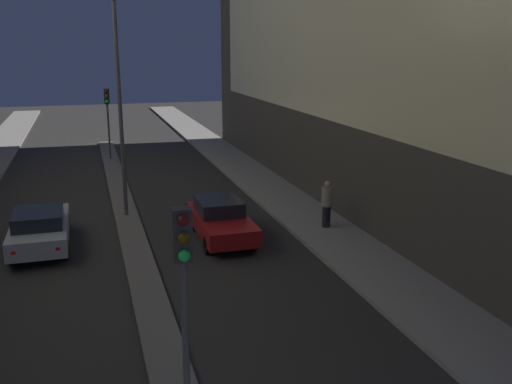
% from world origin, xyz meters
% --- Properties ---
extents(median_strip, '(0.96, 36.24, 0.13)m').
position_xyz_m(median_strip, '(0.00, 19.12, 0.07)').
color(median_strip, '#66605B').
rests_on(median_strip, ground).
extents(traffic_light_near, '(0.32, 0.42, 4.26)m').
position_xyz_m(traffic_light_near, '(0.00, 3.64, 3.27)').
color(traffic_light_near, '#4C4C51').
rests_on(traffic_light_near, median_strip).
extents(traffic_light_mid, '(0.32, 0.42, 4.26)m').
position_xyz_m(traffic_light_mid, '(0.00, 30.39, 3.27)').
color(traffic_light_mid, '#4C4C51').
rests_on(traffic_light_mid, median_strip).
extents(street_lamp, '(0.50, 0.50, 9.53)m').
position_xyz_m(street_lamp, '(0.00, 18.01, 6.31)').
color(street_lamp, '#4C4C51').
rests_on(street_lamp, median_strip).
extents(car_left_lane, '(1.88, 4.51, 1.43)m').
position_xyz_m(car_left_lane, '(-3.14, 15.17, 0.74)').
color(car_left_lane, '#B2B2B7').
rests_on(car_left_lane, ground).
extents(car_right_lane, '(1.81, 4.43, 1.44)m').
position_xyz_m(car_right_lane, '(3.14, 14.39, 0.74)').
color(car_right_lane, maroon).
rests_on(car_right_lane, ground).
extents(pedestrian_on_right_sidewalk, '(0.42, 0.42, 1.81)m').
position_xyz_m(pedestrian_on_right_sidewalk, '(7.25, 14.14, 1.09)').
color(pedestrian_on_right_sidewalk, black).
rests_on(pedestrian_on_right_sidewalk, sidewalk_right).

